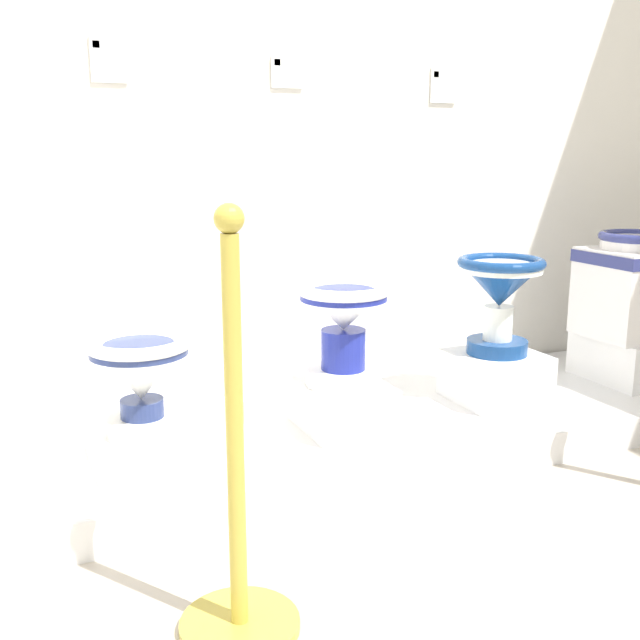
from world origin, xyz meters
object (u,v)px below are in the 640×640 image
(antique_toilet_tall_cobalt, at_px, (343,319))
(antique_toilet_squat_floral, at_px, (633,282))
(info_placard_third, at_px, (287,72))
(plinth_block_tall_cobalt, at_px, (343,406))
(stanchion_post_near_left, at_px, (237,524))
(plinth_block_broad_patterned, at_px, (144,447))
(plinth_block_central_ornate, at_px, (495,376))
(antique_toilet_broad_patterned, at_px, (140,372))
(info_placard_second, at_px, (108,59))
(info_placard_fourth, at_px, (443,85))
(antique_toilet_central_ornate, at_px, (500,288))
(plinth_block_squat_floral, at_px, (626,357))

(antique_toilet_tall_cobalt, distance_m, antique_toilet_squat_floral, 1.35)
(info_placard_third, bearing_deg, antique_toilet_tall_cobalt, -90.15)
(plinth_block_tall_cobalt, distance_m, stanchion_post_near_left, 1.02)
(plinth_block_broad_patterned, xyz_separation_m, antique_toilet_squat_floral, (2.05, 0.03, 0.38))
(stanchion_post_near_left, bearing_deg, plinth_block_central_ornate, 32.23)
(antique_toilet_broad_patterned, bearing_deg, info_placard_second, 85.79)
(info_placard_third, xyz_separation_m, info_placard_fourth, (0.70, 0.00, -0.02))
(antique_toilet_tall_cobalt, relative_size, info_placard_fourth, 2.51)
(antique_toilet_broad_patterned, distance_m, stanchion_post_near_left, 0.81)
(antique_toilet_central_ornate, bearing_deg, info_placard_second, 160.55)
(antique_toilet_central_ornate, bearing_deg, antique_toilet_broad_patterned, -178.47)
(info_placard_second, height_order, info_placard_fourth, info_placard_second)
(antique_toilet_broad_patterned, height_order, info_placard_second, info_placard_second)
(antique_toilet_central_ornate, relative_size, antique_toilet_squat_floral, 0.86)
(antique_toilet_tall_cobalt, bearing_deg, antique_toilet_squat_floral, 1.34)
(info_placard_second, relative_size, info_placard_fourth, 1.10)
(antique_toilet_squat_floral, height_order, info_placard_fourth, info_placard_fourth)
(plinth_block_tall_cobalt, relative_size, antique_toilet_squat_floral, 0.73)
(info_placard_fourth, bearing_deg, plinth_block_tall_cobalt, -143.68)
(stanchion_post_near_left, bearing_deg, antique_toilet_tall_cobalt, 51.13)
(plinth_block_tall_cobalt, bearing_deg, plinth_block_central_ornate, 3.47)
(antique_toilet_tall_cobalt, bearing_deg, info_placard_third, 89.85)
(plinth_block_central_ornate, bearing_deg, plinth_block_broad_patterned, -178.47)
(antique_toilet_tall_cobalt, relative_size, antique_toilet_squat_floral, 0.81)
(plinth_block_central_ornate, bearing_deg, stanchion_post_near_left, -147.77)
(info_placard_second, distance_m, info_placard_third, 0.66)
(plinth_block_tall_cobalt, xyz_separation_m, info_placard_second, (-0.66, 0.51, 1.19))
(info_placard_third, relative_size, info_placard_fourth, 0.91)
(plinth_block_broad_patterned, distance_m, antique_toilet_tall_cobalt, 0.78)
(plinth_block_central_ornate, bearing_deg, info_placard_fourth, 87.80)
(antique_toilet_central_ornate, relative_size, stanchion_post_near_left, 0.39)
(info_placard_second, bearing_deg, antique_toilet_tall_cobalt, -38.02)
(plinth_block_tall_cobalt, distance_m, plinth_block_squat_floral, 1.35)
(antique_toilet_tall_cobalt, bearing_deg, info_placard_second, 141.98)
(plinth_block_central_ornate, bearing_deg, plinth_block_tall_cobalt, -176.53)
(plinth_block_broad_patterned, bearing_deg, antique_toilet_squat_floral, 0.75)
(antique_toilet_squat_floral, bearing_deg, antique_toilet_tall_cobalt, -178.66)
(plinth_block_broad_patterned, distance_m, info_placard_fourth, 1.90)
(antique_toilet_broad_patterned, relative_size, plinth_block_squat_floral, 0.84)
(antique_toilet_broad_patterned, distance_m, plinth_block_squat_floral, 2.06)
(info_placard_second, height_order, stanchion_post_near_left, info_placard_second)
(antique_toilet_tall_cobalt, height_order, plinth_block_squat_floral, antique_toilet_tall_cobalt)
(info_placard_second, xyz_separation_m, stanchion_post_near_left, (0.02, -1.31, -1.12))
(antique_toilet_broad_patterned, xyz_separation_m, antique_toilet_central_ornate, (1.38, 0.04, 0.16))
(plinth_block_broad_patterned, relative_size, info_placard_second, 2.31)
(info_placard_fourth, bearing_deg, plinth_block_central_ornate, -92.20)
(info_placard_third, xyz_separation_m, stanchion_post_near_left, (-0.64, -1.31, -1.10))
(info_placard_third, height_order, stanchion_post_near_left, info_placard_third)
(plinth_block_central_ornate, relative_size, info_placard_third, 2.63)
(plinth_block_central_ornate, distance_m, plinth_block_squat_floral, 0.67)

